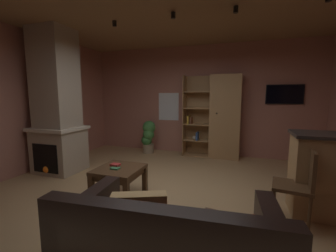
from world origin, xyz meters
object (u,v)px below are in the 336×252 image
Objects in this scene: stone_fireplace at (57,109)px; potted_floor_plant at (148,136)px; bookshelf_cabinet at (221,117)px; table_book_1 at (115,165)px; dining_chair at (300,182)px; coffee_table at (119,173)px; wall_mounted_tv at (284,94)px; table_book_0 at (115,168)px; leather_couch at (173,252)px.

potted_floor_plant is at bearing 59.73° from stone_fireplace.
bookshelf_cabinet reaches higher than table_book_1.
table_book_1 is 0.15× the size of potted_floor_plant.
dining_chair is 3.98m from potted_floor_plant.
table_book_1 is (-0.07, 0.01, 0.13)m from coffee_table.
wall_mounted_tv is at bearing 8.59° from bookshelf_cabinet.
bookshelf_cabinet is 3.15m from table_book_0.
dining_chair is 3.11m from wall_mounted_tv.
stone_fireplace is 1.62× the size of leather_couch.
wall_mounted_tv is (0.22, 2.93, 1.03)m from dining_chair.
wall_mounted_tv is at bearing 6.68° from potted_floor_plant.
potted_floor_plant is at bearing 103.60° from table_book_0.
coffee_table is at bearing -113.61° from bookshelf_cabinet.
dining_chair is 1.06× the size of potted_floor_plant.
dining_chair is at bearing 3.09° from table_book_0.
stone_fireplace is 3.05× the size of dining_chair.
wall_mounted_tv is at bearing 27.68° from stone_fireplace.
wall_mounted_tv is (1.39, 0.21, 0.56)m from bookshelf_cabinet.
bookshelf_cabinet is 3.09m from coffee_table.
leather_couch is at bearing -107.86° from wall_mounted_tv.
wall_mounted_tv is at bearing 49.36° from table_book_0.
potted_floor_plant is at bearing 102.97° from table_book_1.
table_book_0 is 2.75m from potted_floor_plant.
stone_fireplace is at bearing -152.32° from wall_mounted_tv.
potted_floor_plant is (-1.88, -0.17, -0.53)m from bookshelf_cabinet.
table_book_1 reaches higher than coffee_table.
dining_chair is at bearing -8.51° from stone_fireplace.
leather_couch reaches higher than coffee_table.
stone_fireplace is 3.52× the size of wall_mounted_tv.
potted_floor_plant is at bearing 140.19° from dining_chair.
bookshelf_cabinet is at bearing -171.41° from wall_mounted_tv.
bookshelf_cabinet reaches higher than table_book_0.
wall_mounted_tv is at bearing 48.03° from table_book_1.
leather_couch is 1.77m from coffee_table.
potted_floor_plant is (-1.90, 3.86, 0.17)m from leather_couch.
table_book_1 is at bearing -178.94° from dining_chair.
dining_chair is at bearing -66.65° from bookshelf_cabinet.
coffee_table is 2.39m from dining_chair.
stone_fireplace is 3.72m from leather_couch.
table_book_0 is 0.13× the size of dining_chair.
dining_chair is (1.17, -2.72, -0.48)m from bookshelf_cabinet.
leather_couch reaches higher than table_book_1.
coffee_table is (-1.24, 1.26, 0.08)m from leather_couch.
bookshelf_cabinet reaches higher than leather_couch.
bookshelf_cabinet is at bearing 5.26° from potted_floor_plant.
dining_chair is (1.15, 1.32, 0.23)m from leather_couch.
stone_fireplace reaches higher than bookshelf_cabinet.
dining_chair is at bearing -94.25° from wall_mounted_tv.
stone_fireplace is 23.06× the size of table_book_0.
stone_fireplace is 20.93× the size of table_book_1.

